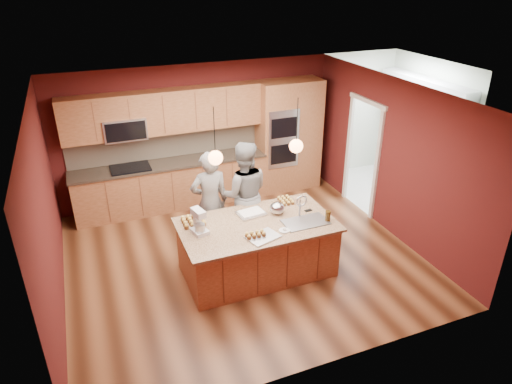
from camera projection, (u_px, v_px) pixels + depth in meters
name	position (u px, v px, depth m)	size (l,w,h in m)	color
floor	(242.00, 257.00, 7.53)	(5.50, 5.50, 0.00)	#422212
ceiling	(240.00, 95.00, 6.33)	(5.50, 5.50, 0.00)	white
wall_back	(198.00, 133.00, 9.01)	(5.50, 5.50, 0.00)	#4C1514
wall_front	(322.00, 275.00, 4.85)	(5.50, 5.50, 0.00)	#4C1514
wall_left	(46.00, 215.00, 6.02)	(5.00, 5.00, 0.00)	#4C1514
wall_right	(391.00, 157.00, 7.85)	(5.00, 5.00, 0.00)	#4C1514
cabinet_run	(168.00, 159.00, 8.74)	(3.74, 0.64, 2.30)	brown
oven_column	(288.00, 136.00, 9.46)	(1.30, 0.62, 2.30)	brown
doorway_trim	(362.00, 158.00, 8.64)	(0.08, 1.11, 2.20)	silver
laundry_room	(424.00, 98.00, 9.11)	(2.60, 2.70, 2.70)	beige
pendant_left	(215.00, 158.00, 6.10)	(0.20, 0.20, 0.80)	black
pendant_right	(296.00, 146.00, 6.50)	(0.20, 0.20, 0.80)	black
island	(258.00, 247.00, 6.99)	(2.32, 1.30, 1.23)	brown
person_left	(210.00, 202.00, 7.40)	(0.64, 0.42, 1.74)	black
person_right	(243.00, 194.00, 7.57)	(0.89, 0.69, 1.82)	slate
stand_mixer	(199.00, 223.00, 6.51)	(0.25, 0.31, 0.37)	silver
sheet_cake	(251.00, 213.00, 7.05)	(0.45, 0.36, 0.05)	silver
cooling_rack	(263.00, 237.00, 6.45)	(0.45, 0.32, 0.02)	#B6B9BF
mixing_bowl	(277.00, 208.00, 7.05)	(0.23, 0.23, 0.20)	#B4B7BC
plate	(284.00, 230.00, 6.61)	(0.16, 0.16, 0.01)	silver
tumbler	(328.00, 216.00, 6.85)	(0.08, 0.08, 0.16)	#35220A
phone	(308.00, 210.00, 7.16)	(0.12, 0.06, 0.01)	black
cupcakes_left	(193.00, 221.00, 6.80)	(0.35, 0.35, 0.08)	gold
cupcakes_rack	(256.00, 234.00, 6.43)	(0.30, 0.15, 0.07)	gold
cupcakes_right	(286.00, 200.00, 7.42)	(0.22, 0.29, 0.07)	gold
washer	(418.00, 168.00, 9.46)	(0.68, 0.71, 1.10)	silver
dryer	(401.00, 161.00, 9.94)	(0.61, 0.63, 0.99)	silver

